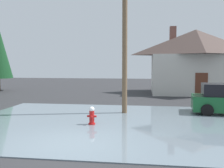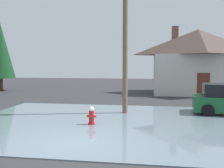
% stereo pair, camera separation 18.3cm
% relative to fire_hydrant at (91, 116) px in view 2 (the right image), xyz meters
% --- Properties ---
extents(ground_plane, '(80.00, 80.00, 0.10)m').
position_rel_fire_hydrant_xyz_m(ground_plane, '(-0.08, -2.81, -0.46)').
color(ground_plane, '#2D2D30').
extents(flood_puddle, '(12.77, 9.81, 0.04)m').
position_rel_fire_hydrant_xyz_m(flood_puddle, '(0.36, 0.60, -0.39)').
color(flood_puddle, slate).
rests_on(flood_puddle, ground).
extents(lane_stop_bar, '(4.47, 0.36, 0.01)m').
position_rel_fire_hydrant_xyz_m(lane_stop_bar, '(-0.66, -4.01, -0.41)').
color(lane_stop_bar, silver).
rests_on(lane_stop_bar, ground).
extents(fire_hydrant, '(0.42, 0.36, 0.84)m').
position_rel_fire_hydrant_xyz_m(fire_hydrant, '(0.00, 0.00, 0.00)').
color(fire_hydrant, red).
rests_on(fire_hydrant, ground).
extents(utility_pole, '(1.60, 0.28, 9.34)m').
position_rel_fire_hydrant_xyz_m(utility_pole, '(1.20, 2.96, 4.44)').
color(utility_pole, brown).
rests_on(utility_pole, ground).
extents(house, '(8.60, 6.24, 6.36)m').
position_rel_fire_hydrant_xyz_m(house, '(6.81, 13.80, 2.65)').
color(house, beige).
rests_on(house, ground).
extents(pine_tree_mid_left, '(2.90, 2.90, 7.25)m').
position_rel_fire_hydrant_xyz_m(pine_tree_mid_left, '(-12.59, 13.24, 3.85)').
color(pine_tree_mid_left, '#4C3823').
rests_on(pine_tree_mid_left, ground).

